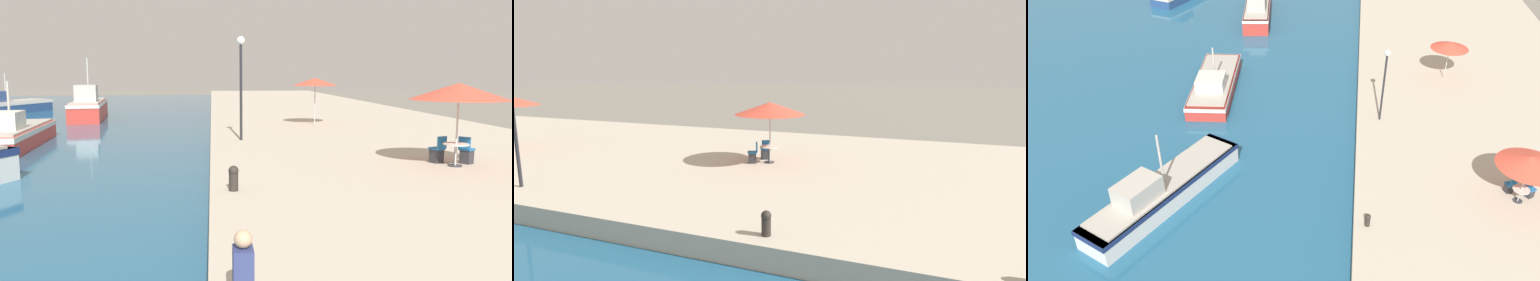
% 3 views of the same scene
% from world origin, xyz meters
% --- Properties ---
extents(cafe_umbrella_pink, '(3.05, 3.05, 2.68)m').
position_xyz_m(cafe_umbrella_pink, '(7.85, 15.14, 3.10)').
color(cafe_umbrella_pink, '#B7B7B7').
rests_on(cafe_umbrella_pink, quay_promenade).
extents(cafe_table, '(0.80, 0.80, 0.74)m').
position_xyz_m(cafe_table, '(7.87, 15.19, 1.23)').
color(cafe_table, '#333338').
rests_on(cafe_table, quay_promenade).
extents(cafe_chair_left, '(0.54, 0.56, 0.91)m').
position_xyz_m(cafe_chair_left, '(7.56, 15.84, 1.02)').
color(cafe_chair_left, '#2D2D33').
rests_on(cafe_chair_left, quay_promenade).
extents(cafe_chair_right, '(0.58, 0.58, 0.91)m').
position_xyz_m(cafe_chair_right, '(8.46, 15.60, 1.02)').
color(cafe_chair_right, '#2D2D33').
rests_on(cafe_chair_right, quay_promenade).
extents(mooring_bollard, '(0.26, 0.26, 0.65)m').
position_xyz_m(mooring_bollard, '(0.61, 12.46, 1.04)').
color(mooring_bollard, '#2D2823').
rests_on(mooring_bollard, quay_promenade).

